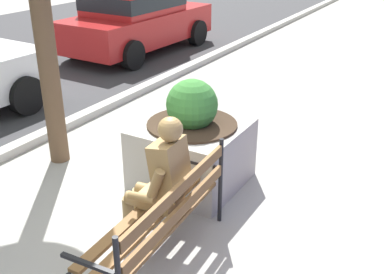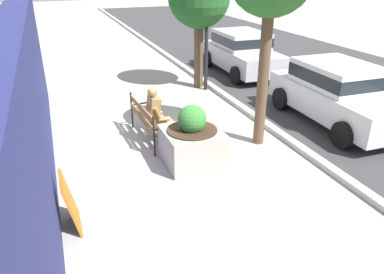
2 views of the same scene
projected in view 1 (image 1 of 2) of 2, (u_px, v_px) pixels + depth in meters
name	position (u px, v px, depth m)	size (l,w,h in m)	color
ground_plane	(150.00, 259.00, 4.34)	(80.00, 80.00, 0.00)	#9E9B93
park_bench	(163.00, 215.00, 4.05)	(1.83, 0.63, 0.95)	brown
bronze_statue_seated	(158.00, 184.00, 4.29)	(0.62, 0.79, 1.37)	olive
concrete_planter	(192.00, 146.00, 5.46)	(1.16, 1.16, 1.30)	#A8A399
parked_car_red	(137.00, 17.00, 11.12)	(4.15, 2.01, 1.56)	#B21E1E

